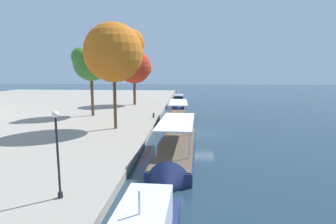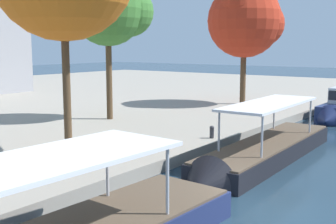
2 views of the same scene
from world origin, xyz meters
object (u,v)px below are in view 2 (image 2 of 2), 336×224
mooring_bollard_1 (212,131)px  tree_0 (110,9)px  tree_2 (247,20)px  tour_boat_2 (260,156)px

mooring_bollard_1 → tree_0: bearing=80.5°
tree_0 → tree_2: size_ratio=0.96×
mooring_bollard_1 → tree_0: tree_0 is taller
tree_0 → tree_2: 13.65m
tour_boat_2 → tree_2: (15.87, 8.88, 7.70)m
tour_boat_2 → mooring_bollard_1: (1.25, 3.57, 0.62)m
tree_2 → tree_0: bearing=163.2°
tree_2 → tour_boat_2: bearing=-150.8°
tour_boat_2 → tree_2: 19.75m
tour_boat_2 → mooring_bollard_1: bearing=-111.0°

